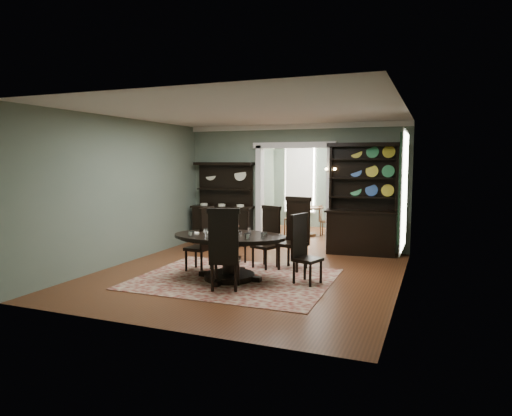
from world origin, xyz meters
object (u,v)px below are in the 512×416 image
at_px(sideboard, 223,215).
at_px(welsh_dresser, 362,214).
at_px(dining_table, 229,248).
at_px(parlor_table, 308,217).

relative_size(sideboard, welsh_dresser, 0.83).
bearing_deg(dining_table, welsh_dresser, 55.29).
distance_m(dining_table, parlor_table, 5.19).
bearing_deg(welsh_dresser, dining_table, -124.73).
bearing_deg(dining_table, sideboard, 112.62).
bearing_deg(welsh_dresser, parlor_table, 127.39).
height_order(dining_table, sideboard, sideboard).
xyz_separation_m(sideboard, welsh_dresser, (3.51, -0.03, 0.19)).
bearing_deg(parlor_table, sideboard, -130.80).
xyz_separation_m(dining_table, parlor_table, (0.02, 5.19, -0.02)).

